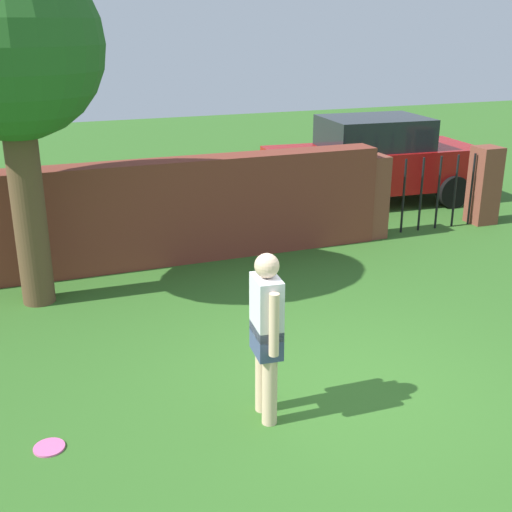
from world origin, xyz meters
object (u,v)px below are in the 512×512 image
Objects in this scene: person at (266,330)px; car at (372,160)px; tree at (9,51)px; frisbee_pink at (49,448)px.

car is at bearing -31.88° from person.
car is at bearing 23.47° from tree.
car is (6.66, 2.89, -2.31)m from tree.
tree is at bearing -152.76° from car.
frisbee_pink is (-1.94, 0.20, -0.89)m from person.
frisbee_pink is at bearing -133.62° from car.
tree reaches higher than person.
car reaches higher than person.
car is at bearing 42.61° from frisbee_pink.
person reaches higher than frisbee_pink.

